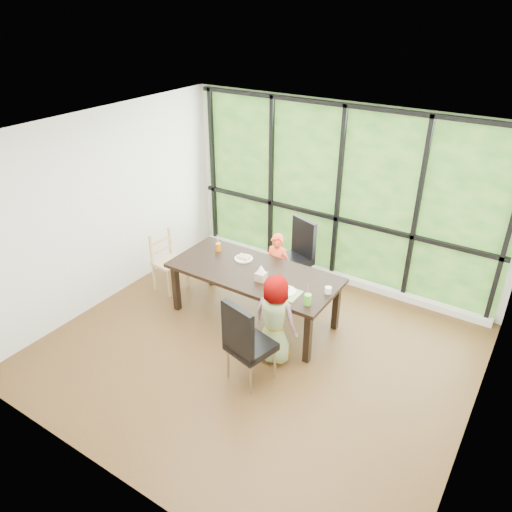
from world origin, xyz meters
name	(u,v)px	position (x,y,z in m)	size (l,w,h in m)	color
ground	(257,350)	(0.00, 0.00, 0.00)	(5.00, 5.00, 0.00)	black
back_wall	(340,195)	(0.00, 2.25, 1.35)	(5.00, 5.00, 0.00)	silver
foliage_backdrop	(339,196)	(0.00, 2.23, 1.35)	(4.80, 0.02, 2.65)	#204A1A
window_mullions	(338,196)	(0.00, 2.19, 1.35)	(4.80, 0.06, 2.65)	black
window_sill	(330,274)	(0.00, 2.15, 0.05)	(4.80, 0.12, 0.10)	silver
dining_table	(254,295)	(-0.41, 0.56, 0.38)	(2.26, 1.00, 0.75)	black
chair_window_leather	(293,256)	(-0.36, 1.56, 0.54)	(0.46, 0.46, 1.08)	black
chair_interior_leather	(251,341)	(0.22, -0.45, 0.54)	(0.46, 0.46, 1.08)	black
chair_end_beech	(170,262)	(-1.89, 0.54, 0.45)	(0.42, 0.40, 0.90)	tan
child_toddler	(277,268)	(-0.41, 1.17, 0.51)	(0.38, 0.25, 1.03)	#FF4E29
child_older	(275,319)	(0.26, 0.00, 0.58)	(0.56, 0.37, 1.15)	gray
placemat	(284,292)	(0.18, 0.33, 0.75)	(0.40, 0.30, 0.01)	tan
plate_far	(244,259)	(-0.71, 0.76, 0.76)	(0.25, 0.25, 0.02)	white
plate_near	(286,291)	(0.19, 0.36, 0.76)	(0.26, 0.26, 0.02)	white
orange_cup	(218,247)	(-1.15, 0.77, 0.81)	(0.07, 0.07, 0.12)	orange
green_cup	(308,300)	(0.54, 0.26, 0.82)	(0.09, 0.09, 0.14)	#5BCA30
white_mug	(328,290)	(0.64, 0.61, 0.79)	(0.08, 0.08, 0.08)	white
tissue_box	(261,276)	(-0.21, 0.42, 0.80)	(0.13, 0.13, 0.11)	tan
crepe_rolls_far	(244,257)	(-0.71, 0.76, 0.78)	(0.20, 0.12, 0.04)	tan
crepe_rolls_near	(286,289)	(0.19, 0.36, 0.78)	(0.05, 0.12, 0.04)	tan
straw_white	(218,241)	(-1.15, 0.77, 0.91)	(0.01, 0.01, 0.20)	white
straw_pink	(308,292)	(0.54, 0.26, 0.93)	(0.01, 0.01, 0.20)	pink
tissue	(261,269)	(-0.21, 0.42, 0.91)	(0.12, 0.12, 0.11)	white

